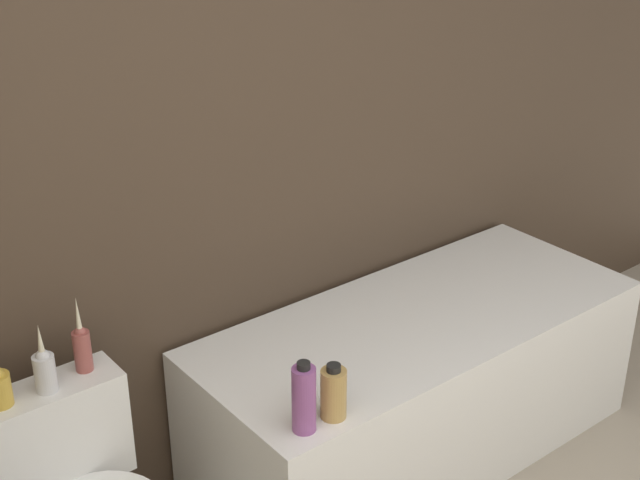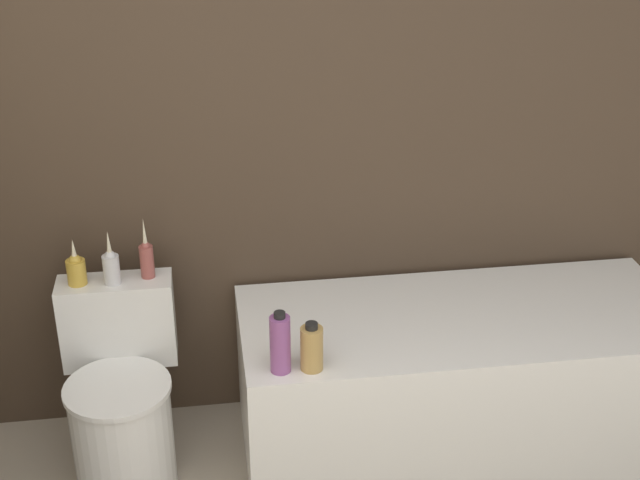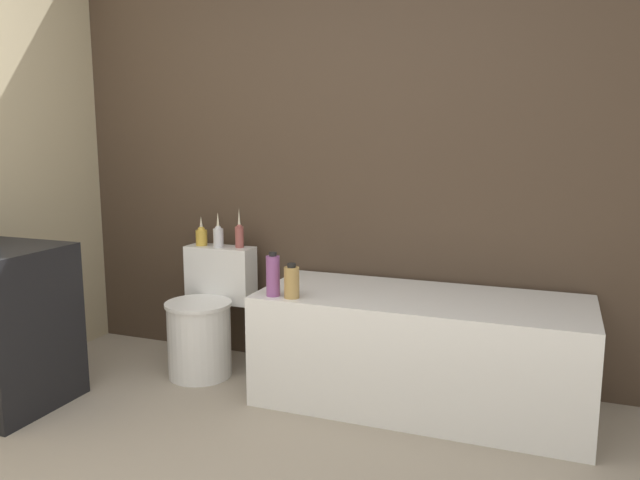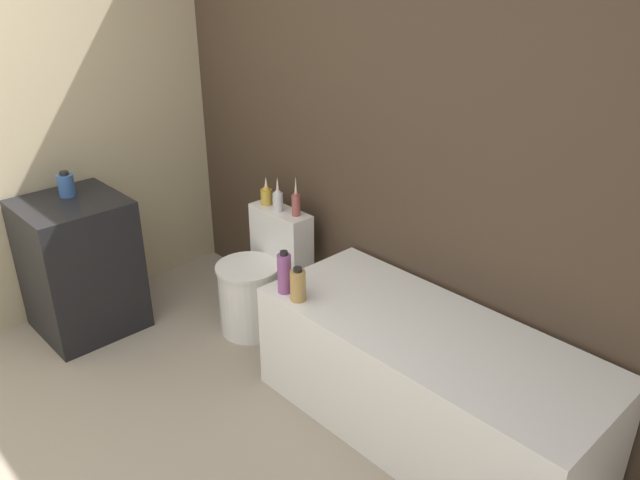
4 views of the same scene
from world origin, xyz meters
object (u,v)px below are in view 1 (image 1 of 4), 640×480
at_px(bathtub, 416,383).
at_px(vase_bronze, 82,346).
at_px(vase_silver, 44,369).
at_px(shampoo_bottle_tall, 304,399).
at_px(shampoo_bottle_short, 333,393).

relative_size(bathtub, vase_bronze, 7.01).
relative_size(vase_silver, shampoo_bottle_tall, 0.93).
height_order(bathtub, shampoo_bottle_short, shampoo_bottle_short).
distance_m(vase_silver, vase_bronze, 0.13).
height_order(vase_silver, shampoo_bottle_short, vase_silver).
bearing_deg(shampoo_bottle_tall, shampoo_bottle_short, -1.98).
xyz_separation_m(bathtub, shampoo_bottle_short, (-0.61, -0.26, 0.37)).
bearing_deg(shampoo_bottle_tall, vase_bronze, 133.34).
distance_m(vase_bronze, shampoo_bottle_short, 0.73).
distance_m(bathtub, vase_silver, 1.38).
distance_m(shampoo_bottle_tall, shampoo_bottle_short, 0.11).
bearing_deg(vase_silver, shampoo_bottle_short, -33.15).
bearing_deg(vase_silver, shampoo_bottle_tall, -37.51).
relative_size(vase_bronze, shampoo_bottle_tall, 1.05).
bearing_deg(vase_bronze, bathtub, -10.08).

